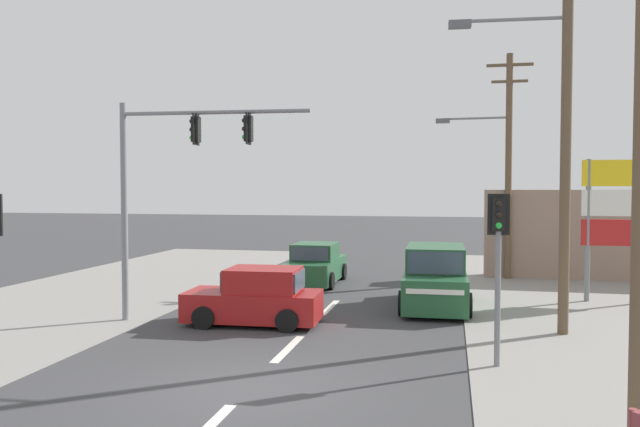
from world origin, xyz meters
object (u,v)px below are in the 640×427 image
Objects in this scene: sedan_oncoming_mid at (316,265)px; utility_pole_background_right at (505,158)px; shopping_plaza_sign at (617,210)px; hatchback_receding_far at (256,298)px; pedestal_signal_right_kerb at (498,250)px; utility_pole_midground_right at (561,101)px; traffic_signal_mast at (169,171)px; suv_kerbside_parked at (435,279)px; utility_pole_foreground_right at (635,53)px.

utility_pole_background_right is at bearing 20.97° from sedan_oncoming_mid.
shopping_plaza_sign is 1.24× the size of hatchback_receding_far.
pedestal_signal_right_kerb is at bearing -95.12° from utility_pole_background_right.
utility_pole_midground_right is 2.37× the size of shopping_plaza_sign.
utility_pole_background_right is 1.50× the size of traffic_signal_mast.
utility_pole_midground_right is at bearing -41.68° from sedan_oncoming_mid.
traffic_signal_mast is 8.60m from suv_kerbside_parked.
hatchback_receding_far is (-6.07, 2.84, -1.71)m from pedestal_signal_right_kerb.
utility_pole_foreground_right is 2.22× the size of shopping_plaza_sign.
pedestal_signal_right_kerb is 0.96× the size of hatchback_receding_far.
pedestal_signal_right_kerb reaches higher than suv_kerbside_parked.
utility_pole_midground_right is 2.95× the size of hatchback_receding_far.
utility_pole_foreground_right is 12.76m from shopping_plaza_sign.
hatchback_receding_far is at bearing -143.71° from suv_kerbside_parked.
shopping_plaza_sign reaches higher than sedan_oncoming_mid.
suv_kerbside_parked is (-1.40, 6.27, -1.53)m from pedestal_signal_right_kerb.
traffic_signal_mast is at bearing -108.02° from sedan_oncoming_mid.
hatchback_receding_far is (2.40, 0.21, -3.44)m from traffic_signal_mast.
traffic_signal_mast is 1.62× the size of hatchback_receding_far.
suv_kerbside_parked is (-2.55, -6.63, -3.98)m from utility_pole_background_right.
suv_kerbside_parked is (-5.62, -1.95, -2.10)m from shopping_plaza_sign.
utility_pole_foreground_right is 1.13× the size of utility_pole_background_right.
utility_pole_midground_right is 9.69m from utility_pole_background_right.
utility_pole_midground_right is 5.03m from pedestal_signal_right_kerb.
pedestal_signal_right_kerb is 0.84× the size of sedan_oncoming_mid.
utility_pole_background_right is 13.18m from pedestal_signal_right_kerb.
shopping_plaza_sign is (4.22, 8.22, 0.57)m from pedestal_signal_right_kerb.
traffic_signal_mast reaches higher than hatchback_receding_far.
utility_pole_background_right reaches higher than hatchback_receding_far.
shopping_plaza_sign is at bearing 23.81° from traffic_signal_mast.
utility_pole_foreground_right is 11.22m from hatchback_receding_far.
sedan_oncoming_mid is at bearing 120.66° from pedestal_signal_right_kerb.
utility_pole_foreground_right reaches higher than utility_pole_background_right.
utility_pole_background_right reaches higher than pedestal_signal_right_kerb.
utility_pole_foreground_right is at bearing -102.80° from shopping_plaza_sign.
hatchback_receding_far is 0.87× the size of sedan_oncoming_mid.
utility_pole_foreground_right is at bearing -33.69° from traffic_signal_mast.
utility_pole_background_right is at bearing 68.93° from suv_kerbside_parked.
utility_pole_background_right is at bearing 46.89° from traffic_signal_mast.
sedan_oncoming_mid is (0.05, 7.31, 0.00)m from hatchback_receding_far.
hatchback_receding_far is (-7.23, -10.06, -4.16)m from utility_pole_background_right.
utility_pole_midground_right reaches higher than suv_kerbside_parked.
shopping_plaza_sign is 6.31m from suv_kerbside_parked.
suv_kerbside_parked reaches higher than sedan_oncoming_mid.
utility_pole_midground_right is 2.39× the size of suv_kerbside_parked.
traffic_signal_mast reaches higher than sedan_oncoming_mid.
pedestal_signal_right_kerb is at bearing -59.34° from sedan_oncoming_mid.
utility_pole_midground_right reaches higher than shopping_plaza_sign.
pedestal_signal_right_kerb is at bearing 109.95° from utility_pole_foreground_right.
shopping_plaza_sign is at bearing -56.77° from utility_pole_background_right.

